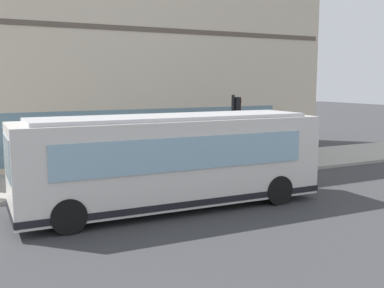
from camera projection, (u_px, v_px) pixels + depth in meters
name	position (u px, v px, depth m)	size (l,w,h in m)	color
ground	(229.00, 198.00, 16.44)	(120.00, 120.00, 0.00)	#38383A
sidewalk_curb	(170.00, 172.00, 20.88)	(4.91, 40.00, 0.15)	#9E9991
building_corner	(124.00, 47.00, 25.46)	(7.34, 21.51, 12.07)	beige
city_bus_nearside	(172.00, 162.00, 14.94)	(2.79, 10.10, 3.07)	silver
traffic_light_near_corner	(235.00, 119.00, 20.05)	(0.32, 0.49, 3.42)	black
fire_hydrant	(230.00, 158.00, 21.83)	(0.35, 0.35, 0.74)	gold
pedestrian_near_building_entrance	(207.00, 148.00, 21.22)	(0.32, 0.32, 1.64)	#99994C
pedestrian_walking_along_curb	(182.00, 142.00, 22.57)	(0.32, 0.32, 1.82)	#3359A5
pedestrian_by_light_pole	(259.00, 138.00, 24.49)	(0.32, 0.32, 1.74)	black
newspaper_vending_box	(258.00, 155.00, 22.26)	(0.44, 0.42, 0.90)	#263F99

